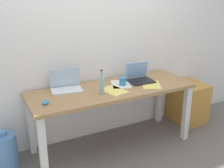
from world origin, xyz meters
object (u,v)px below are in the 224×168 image
at_px(laptop_right, 140,77).
at_px(filing_cabinet, 188,102).
at_px(laptop_left, 66,86).
at_px(computer_mouse, 46,102).
at_px(desk, 112,96).
at_px(water_cooler_jug, 4,151).
at_px(coffee_mug, 123,81).
at_px(beer_bottle, 102,85).

relative_size(laptop_right, filing_cabinet, 0.55).
distance_m(laptop_left, computer_mouse, 0.42).
distance_m(desk, laptop_right, 0.45).
relative_size(water_cooler_jug, filing_cabinet, 0.79).
height_order(computer_mouse, filing_cabinet, computer_mouse).
bearing_deg(water_cooler_jug, desk, -5.76).
relative_size(laptop_right, coffee_mug, 3.25).
bearing_deg(beer_bottle, computer_mouse, 179.23).
relative_size(laptop_left, beer_bottle, 1.37).
xyz_separation_m(beer_bottle, coffee_mug, (0.33, 0.13, -0.06)).
xyz_separation_m(coffee_mug, filing_cabinet, (1.11, 0.07, -0.52)).
bearing_deg(desk, computer_mouse, -173.19).
distance_m(laptop_left, filing_cabinet, 1.83).
bearing_deg(water_cooler_jug, beer_bottle, -12.21).
distance_m(laptop_left, coffee_mug, 0.66).
relative_size(beer_bottle, computer_mouse, 2.71).
relative_size(coffee_mug, filing_cabinet, 0.17).
distance_m(computer_mouse, filing_cabinet, 2.13).
height_order(desk, beer_bottle, beer_bottle).
xyz_separation_m(desk, water_cooler_jug, (-1.22, 0.12, -0.45)).
bearing_deg(laptop_right, desk, -170.48).
bearing_deg(coffee_mug, laptop_right, 8.73).
height_order(coffee_mug, water_cooler_jug, coffee_mug).
height_order(desk, water_cooler_jug, desk).
height_order(laptop_right, beer_bottle, beer_bottle).
bearing_deg(filing_cabinet, beer_bottle, -171.93).
bearing_deg(laptop_right, filing_cabinet, 2.19).
bearing_deg(filing_cabinet, laptop_right, -177.81).
height_order(coffee_mug, filing_cabinet, coffee_mug).
bearing_deg(beer_bottle, coffee_mug, 21.66).
relative_size(laptop_right, computer_mouse, 3.08).
bearing_deg(desk, laptop_right, 9.52).
distance_m(desk, beer_bottle, 0.29).
xyz_separation_m(laptop_left, laptop_right, (0.90, -0.11, -0.01)).
bearing_deg(laptop_left, desk, -20.72).
xyz_separation_m(desk, filing_cabinet, (1.27, 0.10, -0.37)).
bearing_deg(laptop_left, water_cooler_jug, -175.33).
xyz_separation_m(computer_mouse, water_cooler_jug, (-0.43, 0.22, -0.57)).
bearing_deg(desk, laptop_left, 159.28).
relative_size(laptop_left, filing_cabinet, 0.66).
xyz_separation_m(desk, laptop_left, (-0.49, 0.18, 0.15)).
bearing_deg(laptop_right, computer_mouse, -172.25).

